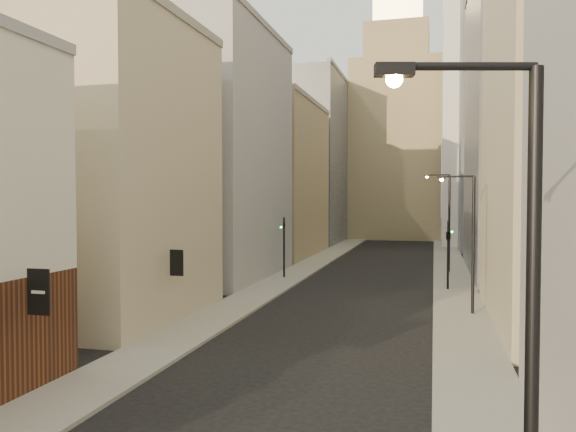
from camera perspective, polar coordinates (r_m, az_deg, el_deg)
The scene contains 15 objects.
sidewalk_left at distance 57.88m, azimuth 3.07°, elevation -4.57°, with size 3.00×140.00×0.15m, color gray.
sidewalk_right at distance 56.74m, azimuth 16.08°, elevation -4.78°, with size 3.00×140.00×0.15m, color gray.
left_bldg_beige at distance 32.22m, azimuth -17.30°, elevation 4.25°, with size 8.00×12.00×16.00m, color #B3A88C.
left_bldg_grey at distance 46.67m, azimuth -6.83°, elevation 6.05°, with size 8.00×16.00×20.00m, color gray.
left_bldg_tan at distance 63.68m, azimuth -0.88°, elevation 3.62°, with size 8.00×18.00×17.00m, color #8E7E5B.
left_bldg_wingrid at distance 83.27m, azimuth 2.82°, elevation 5.64°, with size 8.00×20.00×24.00m, color gray.
right_bldg_wingrid at distance 52.20m, azimuth 22.48°, elevation 8.79°, with size 8.00×20.00×26.00m, color gray.
highrise at distance 82.61m, azimuth 24.12°, elevation 15.09°, with size 21.00×23.00×51.20m.
clock_tower at distance 94.17m, azimuth 10.99°, elevation 8.62°, with size 14.00×14.00×44.90m.
white_tower at distance 80.39m, azimuth 18.32°, elevation 10.41°, with size 8.00×8.00×41.50m.
streetlamp_near at distance 8.19m, azimuth 22.15°, elevation -11.25°, with size 2.17×0.72×8.42m.
streetlamp_mid at distance 32.85m, azimuth 17.96°, elevation -1.94°, with size 2.06×0.21×7.85m.
streetlamp_far at distance 50.45m, azimuth 15.81°, elevation -0.08°, with size 2.26×0.44×8.63m.
traffic_light_left at distance 45.38m, azimuth -0.41°, elevation -1.85°, with size 0.62×0.58×5.00m.
traffic_light_right at distance 41.06m, azimuth 15.97°, elevation -2.18°, with size 0.63×0.60×5.00m.
Camera 1 is at (5.01, -1.34, 6.66)m, focal length 35.00 mm.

